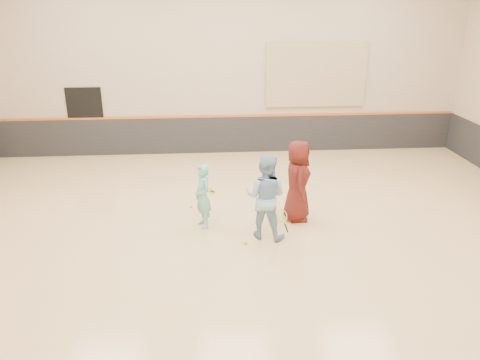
{
  "coord_description": "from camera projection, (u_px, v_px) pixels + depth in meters",
  "views": [
    {
      "loc": [
        -0.74,
        -8.82,
        4.71
      ],
      "look_at": [
        -0.04,
        0.4,
        1.15
      ],
      "focal_mm": 35.0,
      "sensor_mm": 36.0,
      "label": 1
    }
  ],
  "objects": [
    {
      "name": "room",
      "position": [
        243.0,
        202.0,
        9.66
      ],
      "size": [
        15.04,
        12.04,
        6.22
      ],
      "color": "tan",
      "rests_on": "ground"
    },
    {
      "name": "wainscot_back",
      "position": [
        228.0,
        135.0,
        15.29
      ],
      "size": [
        14.9,
        0.04,
        1.2
      ],
      "primitive_type": "cube",
      "color": "#232326",
      "rests_on": "floor"
    },
    {
      "name": "accent_stripe",
      "position": [
        228.0,
        116.0,
        15.06
      ],
      "size": [
        14.9,
        0.03,
        0.06
      ],
      "primitive_type": "cube",
      "color": "#D85914",
      "rests_on": "wall_back"
    },
    {
      "name": "acoustic_panel",
      "position": [
        316.0,
        75.0,
        14.78
      ],
      "size": [
        3.2,
        0.08,
        2.0
      ],
      "primitive_type": "cube",
      "color": "tan",
      "rests_on": "wall_back"
    },
    {
      "name": "doorway",
      "position": [
        86.0,
        122.0,
        14.8
      ],
      "size": [
        1.1,
        0.05,
        2.2
      ],
      "primitive_type": "cube",
      "color": "black",
      "rests_on": "floor"
    },
    {
      "name": "girl",
      "position": [
        203.0,
        196.0,
        10.17
      ],
      "size": [
        0.52,
        0.62,
        1.45
      ],
      "primitive_type": "imported",
      "rotation": [
        0.0,
        0.0,
        -1.18
      ],
      "color": "#70C3C2",
      "rests_on": "floor"
    },
    {
      "name": "instructor",
      "position": [
        265.0,
        197.0,
        9.67
      ],
      "size": [
        1.09,
        0.98,
        1.82
      ],
      "primitive_type": "imported",
      "rotation": [
        0.0,
        0.0,
        2.74
      ],
      "color": "#88AFD3",
      "rests_on": "floor"
    },
    {
      "name": "young_man",
      "position": [
        298.0,
        181.0,
        10.46
      ],
      "size": [
        0.65,
        0.95,
        1.86
      ],
      "primitive_type": "imported",
      "rotation": [
        0.0,
        0.0,
        1.5
      ],
      "color": "#551814",
      "rests_on": "floor"
    },
    {
      "name": "held_racket",
      "position": [
        282.0,
        216.0,
        9.47
      ],
      "size": [
        0.33,
        0.33,
        0.52
      ],
      "primitive_type": null,
      "color": "#9CCB2C",
      "rests_on": "instructor"
    },
    {
      "name": "spare_racket",
      "position": [
        207.0,
        188.0,
        12.38
      ],
      "size": [
        0.64,
        0.64,
        0.12
      ],
      "primitive_type": null,
      "color": "#9EC82B",
      "rests_on": "floor"
    },
    {
      "name": "ball_under_racket",
      "position": [
        245.0,
        243.0,
        9.64
      ],
      "size": [
        0.07,
        0.07,
        0.07
      ],
      "primitive_type": "sphere",
      "color": "#BFD331",
      "rests_on": "floor"
    },
    {
      "name": "ball_in_hand",
      "position": [
        307.0,
        173.0,
        10.33
      ],
      "size": [
        0.07,
        0.07,
        0.07
      ],
      "primitive_type": "sphere",
      "color": "yellow",
      "rests_on": "young_man"
    },
    {
      "name": "ball_beside_spare",
      "position": [
        191.0,
        206.0,
        11.35
      ],
      "size": [
        0.07,
        0.07,
        0.07
      ],
      "primitive_type": "sphere",
      "color": "yellow",
      "rests_on": "floor"
    }
  ]
}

